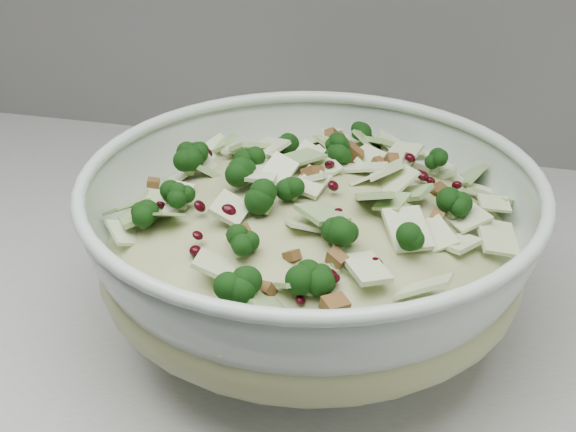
{
  "coord_description": "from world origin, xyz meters",
  "views": [
    {
      "loc": [
        0.66,
        1.08,
        1.32
      ],
      "look_at": [
        0.53,
        1.61,
        1.0
      ],
      "focal_mm": 50.0,
      "sensor_mm": 36.0,
      "label": 1
    }
  ],
  "objects": [
    {
      "name": "salad",
      "position": [
        0.55,
        1.61,
        1.0
      ],
      "size": [
        0.38,
        0.38,
        0.14
      ],
      "rotation": [
        0.0,
        0.0,
        -0.16
      ],
      "color": "tan",
      "rests_on": "mixing_bowl"
    },
    {
      "name": "mixing_bowl",
      "position": [
        0.55,
        1.61,
        0.97
      ],
      "size": [
        0.47,
        0.47,
        0.14
      ],
      "rotation": [
        0.0,
        0.0,
        -0.43
      ],
      "color": "silver",
      "rests_on": "counter"
    }
  ]
}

